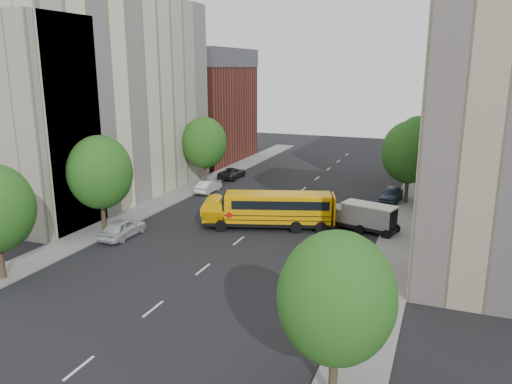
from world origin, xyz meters
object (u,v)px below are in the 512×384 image
Objects in this scene: parked_car_3 at (347,282)px; parked_car_4 at (391,194)px; street_tree_2 at (204,143)px; street_tree_3 at (336,298)px; street_tree_1 at (100,172)px; street_tree_5 at (418,140)px; school_bus at (268,208)px; parked_car_0 at (123,228)px; safari_truck at (364,216)px; parked_car_1 at (208,186)px; street_tree_4 at (409,152)px; parked_car_2 at (232,173)px.

parked_car_4 is at bearing 90.36° from parked_car_3.
street_tree_2 is 38.83m from street_tree_3.
street_tree_2 is (0.00, 18.00, -0.12)m from street_tree_1.
street_tree_5 is (-0.00, 44.00, 0.25)m from street_tree_3.
street_tree_1 reaches higher than school_bus.
parked_car_0 is at bearing 169.08° from parked_car_3.
school_bus is at bearing 130.74° from parked_car_3.
safari_truck is 1.43× the size of parked_car_1.
street_tree_4 is (22.00, 0.00, 0.25)m from street_tree_2.
street_tree_4 reaches higher than street_tree_5.
street_tree_3 is 32.44m from parked_car_4.
parked_car_2 is 1.06× the size of parked_car_4.
street_tree_4 is at bearing 167.95° from parked_car_2.
parked_car_3 is at bearing -67.87° from school_bus.
street_tree_4 is 1.77× the size of parked_car_2.
parked_car_4 is (20.60, 0.20, -4.09)m from street_tree_2.
street_tree_1 reaches higher than safari_truck.
street_tree_2 is 21.00m from parked_car_4.
parked_car_1 is (1.90, -3.05, -4.17)m from street_tree_2.
school_bus is 2.12× the size of parked_car_3.
parked_car_0 is (2.20, -18.54, -4.07)m from street_tree_2.
street_tree_5 reaches higher than school_bus.
parked_car_3 is at bearing 125.72° from parked_car_2.
street_tree_4 is at bearing 90.00° from street_tree_3.
school_bus is at bearing 26.13° from street_tree_1.
parked_car_0 is 1.13× the size of parked_car_1.
street_tree_5 is (22.00, 12.00, -0.12)m from street_tree_2.
street_tree_4 reaches higher than parked_car_4.
street_tree_4 is at bearing -171.07° from parked_car_1.
parked_car_3 is at bearing 168.22° from parked_car_0.
school_bus is at bearing 138.43° from parked_car_1.
street_tree_2 is at bearing -83.74° from parked_car_0.
street_tree_1 is 22.80m from parked_car_2.
parked_car_2 is 0.89× the size of parked_car_3.
parked_car_2 is at bearing 104.58° from school_bus.
parked_car_0 is (-19.80, -30.54, -3.94)m from street_tree_5.
parked_car_3 is at bearing -84.25° from parked_car_4.
parked_car_1 is 7.41m from parked_car_2.
street_tree_5 reaches higher than parked_car_4.
parked_car_0 is (2.20, -0.54, -4.19)m from street_tree_1.
street_tree_1 is 0.72× the size of school_bus.
parked_car_2 is (-18.14, 14.32, -0.58)m from safari_truck.
school_bus is (12.01, -12.11, -3.13)m from street_tree_2.
parked_car_3 is (8.59, -10.10, -0.95)m from school_bus.
street_tree_4 is at bearing -137.39° from parked_car_0.
parked_car_0 is (-9.81, -6.43, -0.94)m from school_bus.
parked_car_2 is at bearing 119.55° from street_tree_3.
parked_car_4 is (-1.40, 0.20, -4.34)m from street_tree_4.
safari_truck is (-2.46, 22.02, -3.24)m from street_tree_3.
parked_car_1 is (-0.30, 15.49, -0.11)m from parked_car_0.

